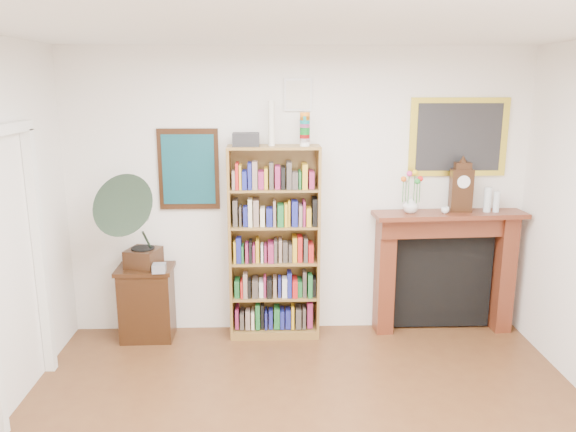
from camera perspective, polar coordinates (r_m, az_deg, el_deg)
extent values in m
cube|color=white|center=(2.93, 3.61, 20.11)|extent=(4.50, 5.00, 0.01)
cube|color=white|center=(5.50, 0.98, 2.27)|extent=(4.50, 0.01, 2.80)
cube|color=white|center=(5.15, -23.91, -3.67)|extent=(0.08, 0.08, 2.10)
cube|color=black|center=(5.49, -10.05, 4.70)|extent=(0.58, 0.03, 0.78)
cube|color=#114651|center=(5.47, -10.08, 4.67)|extent=(0.50, 0.01, 0.67)
cube|color=white|center=(5.38, 1.03, 12.21)|extent=(0.26, 0.03, 0.30)
cube|color=silver|center=(5.36, 1.04, 12.21)|extent=(0.22, 0.01, 0.26)
cube|color=gold|center=(5.69, 16.93, 7.67)|extent=(0.95, 0.03, 0.75)
cube|color=#262628|center=(5.68, 16.99, 7.65)|extent=(0.82, 0.01, 0.65)
cube|color=brown|center=(5.45, -5.84, -2.84)|extent=(0.03, 0.31, 1.89)
cube|color=brown|center=(5.45, 3.04, -2.77)|extent=(0.03, 0.31, 1.89)
cube|color=brown|center=(5.25, -1.46, 7.01)|extent=(0.87, 0.31, 0.03)
cube|color=brown|center=(5.75, -1.35, -11.50)|extent=(0.87, 0.31, 0.08)
cube|color=brown|center=(5.57, -1.41, -2.40)|extent=(0.87, 0.02, 1.89)
cube|color=brown|center=(5.61, -1.37, -8.08)|extent=(0.82, 0.29, 0.02)
cube|color=brown|center=(5.49, -1.39, -4.60)|extent=(0.82, 0.29, 0.02)
cube|color=brown|center=(5.39, -1.41, -0.98)|extent=(0.82, 0.29, 0.02)
cube|color=brown|center=(5.31, -1.43, 2.76)|extent=(0.82, 0.29, 0.02)
cube|color=black|center=(5.71, -14.13, -8.55)|extent=(0.54, 0.40, 0.73)
cube|color=#522213|center=(5.69, 9.78, -5.89)|extent=(0.18, 0.23, 1.20)
cube|color=#522213|center=(6.05, 21.04, -5.46)|extent=(0.18, 0.23, 1.20)
cube|color=#522213|center=(5.70, 15.89, -0.92)|extent=(1.37, 0.30, 0.20)
cube|color=#522213|center=(5.63, 16.10, 0.15)|extent=(1.49, 0.44, 0.04)
cube|color=black|center=(5.94, 15.31, -6.36)|extent=(0.99, 0.09, 0.96)
cube|color=black|center=(5.59, -14.47, -4.12)|extent=(0.36, 0.36, 0.18)
cylinder|color=black|center=(5.57, -14.53, -3.19)|extent=(0.27, 0.27, 0.01)
cone|color=#2C4031|center=(5.30, -15.18, 0.33)|extent=(0.75, 0.85, 0.75)
cube|color=#A3A4AF|center=(5.40, -12.96, -5.18)|extent=(0.13, 0.13, 0.08)
cube|color=black|center=(5.65, 17.17, 2.49)|extent=(0.21, 0.12, 0.41)
cylinder|color=white|center=(5.58, 17.43, 3.33)|extent=(0.12, 0.02, 0.12)
cube|color=black|center=(5.62, 17.33, 4.85)|extent=(0.15, 0.10, 0.08)
imported|color=silver|center=(5.50, 12.35, 1.13)|extent=(0.17, 0.17, 0.16)
imported|color=silver|center=(5.57, 15.67, 0.58)|extent=(0.08, 0.08, 0.06)
cylinder|color=silver|center=(5.74, 19.61, 1.59)|extent=(0.07, 0.07, 0.24)
cylinder|color=silver|center=(5.77, 20.43, 1.36)|extent=(0.06, 0.06, 0.20)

